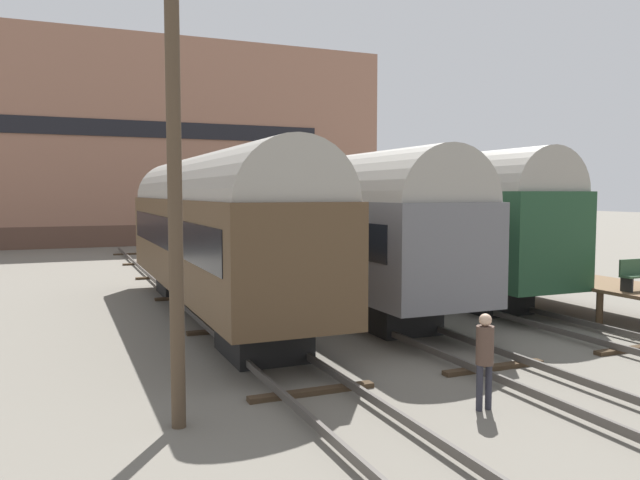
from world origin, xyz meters
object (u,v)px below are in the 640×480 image
Objects in this scene: train_car_grey at (318,221)px; person_worker at (485,352)px; utility_pole at (174,151)px; bench at (640,274)px; train_car_brown at (213,225)px; train_car_green at (402,214)px.

person_worker is at bearing -98.61° from train_car_grey.
bench is at bearing 10.66° from utility_pole.
train_car_brown is 9.48m from utility_pole.
train_car_grey is (4.37, 1.88, -0.00)m from train_car_brown.
person_worker is (2.53, -10.24, -1.85)m from train_car_brown.
train_car_grey is at bearing 129.07° from bench.
bench is at bearing -76.59° from train_car_green.
utility_pole is (-2.71, -8.92, 1.69)m from train_car_brown.
person_worker is (-8.50, -3.90, -0.52)m from bench.
utility_pole is at bearing 165.91° from person_worker.
train_car_grey reaches higher than train_car_brown.
train_car_green is at bearing 46.94° from utility_pole.
bench is (11.04, -6.34, -1.32)m from train_car_brown.
bench is 0.16× the size of utility_pole.
train_car_green reaches higher than bench.
train_car_green reaches higher than train_car_grey.
train_car_grey is 13.02m from utility_pole.
train_car_brown is 1.74× the size of utility_pole.
train_car_grey is 9.81× the size of person_worker.
train_car_brown is at bearing -156.71° from train_car_grey.
train_car_brown is at bearing 73.12° from utility_pole.
bench is at bearing -50.93° from train_car_grey.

